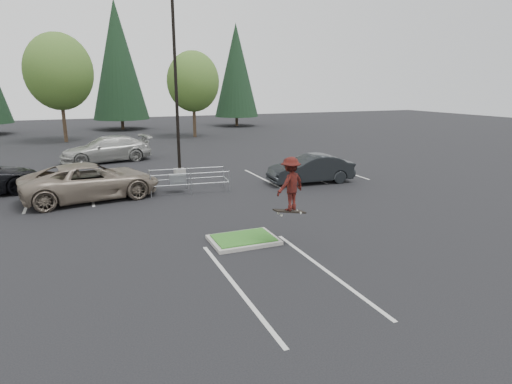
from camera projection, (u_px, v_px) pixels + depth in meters
name	position (u px, v px, depth m)	size (l,w,h in m)	color
ground	(244.00, 242.00, 14.37)	(120.00, 120.00, 0.00)	black
grass_median	(244.00, 239.00, 14.35)	(2.20, 1.60, 0.16)	#A5A29A
stall_lines	(168.00, 202.00, 19.27)	(22.62, 17.60, 0.01)	beige
light_pole	(176.00, 95.00, 24.21)	(0.70, 0.60, 10.12)	#A5A29A
decid_b	(59.00, 74.00, 38.07)	(5.89, 5.89, 9.64)	#38281C
decid_c	(193.00, 83.00, 42.06)	(5.12, 5.12, 8.38)	#38281C
conif_b	(118.00, 60.00, 48.79)	(6.38, 6.38, 14.50)	#38281C
conif_c	(236.00, 71.00, 53.30)	(5.50, 5.50, 12.50)	#38281C
cart_corral	(180.00, 179.00, 20.84)	(3.92, 1.76, 1.08)	#94979C
skateboarder	(290.00, 184.00, 13.40)	(1.26, 1.00, 1.87)	black
car_l_tan	(91.00, 181.00, 19.52)	(2.78, 6.03, 1.67)	#7B6D5E
car_r_charc	(311.00, 169.00, 22.86)	(1.59, 4.56, 1.50)	black
car_far_silver	(107.00, 149.00, 29.15)	(2.41, 5.93, 1.72)	#A9A9A4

